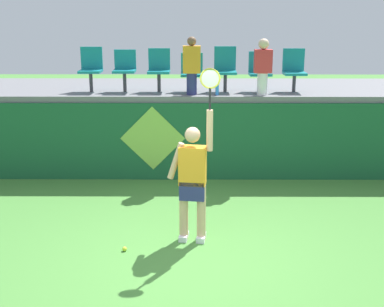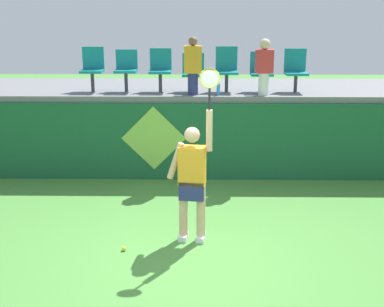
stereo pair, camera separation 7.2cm
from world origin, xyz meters
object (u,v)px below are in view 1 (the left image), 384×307
(stadium_chair_0, at_px, (91,67))
(stadium_chair_4, at_px, (225,67))
(tennis_player, at_px, (193,178))
(stadium_chair_1, at_px, (125,68))
(spectator_1, at_px, (192,65))
(water_bottle, at_px, (217,89))
(stadium_chair_6, at_px, (294,69))
(stadium_chair_2, at_px, (159,68))
(stadium_chair_5, at_px, (260,70))
(spectator_0, at_px, (263,66))
(tennis_ball, at_px, (125,249))
(stadium_chair_3, at_px, (192,71))

(stadium_chair_0, relative_size, stadium_chair_4, 0.99)
(stadium_chair_0, bearing_deg, tennis_player, -59.07)
(stadium_chair_4, bearing_deg, stadium_chair_1, -179.72)
(spectator_1, bearing_deg, stadium_chair_4, 32.35)
(water_bottle, distance_m, stadium_chair_1, 1.95)
(water_bottle, distance_m, stadium_chair_6, 1.68)
(stadium_chair_1, height_order, spectator_1, spectator_1)
(stadium_chair_4, height_order, stadium_chair_6, stadium_chair_4)
(tennis_player, height_order, stadium_chair_2, tennis_player)
(stadium_chair_0, bearing_deg, stadium_chair_1, -0.54)
(spectator_1, bearing_deg, stadium_chair_2, 147.54)
(stadium_chair_5, bearing_deg, stadium_chair_6, 0.40)
(stadium_chair_2, height_order, stadium_chair_5, stadium_chair_2)
(stadium_chair_4, distance_m, spectator_0, 0.84)
(stadium_chair_1, distance_m, spectator_0, 2.77)
(tennis_ball, xyz_separation_m, stadium_chair_4, (1.60, 3.85, 2.11))
(stadium_chair_0, xyz_separation_m, stadium_chair_2, (1.38, -0.00, -0.02))
(stadium_chair_0, xyz_separation_m, stadium_chair_4, (2.72, 0.00, -0.01))
(stadium_chair_4, bearing_deg, stadium_chair_2, -179.77)
(stadium_chair_1, relative_size, stadium_chair_4, 0.93)
(stadium_chair_6, bearing_deg, water_bottle, -162.75)
(water_bottle, relative_size, stadium_chair_1, 0.27)
(tennis_ball, height_order, stadium_chair_3, stadium_chair_3)
(stadium_chair_2, bearing_deg, spectator_0, -12.34)
(tennis_ball, height_order, water_bottle, water_bottle)
(stadium_chair_3, height_order, stadium_chair_4, stadium_chair_4)
(stadium_chair_6, height_order, spectator_0, spectator_0)
(stadium_chair_0, bearing_deg, spectator_1, -11.74)
(tennis_player, distance_m, stadium_chair_1, 3.91)
(stadium_chair_0, distance_m, stadium_chair_5, 3.42)
(stadium_chair_2, xyz_separation_m, stadium_chair_6, (2.73, 0.00, -0.02))
(stadium_chair_5, distance_m, spectator_1, 1.45)
(stadium_chair_2, bearing_deg, stadium_chair_6, 0.07)
(tennis_ball, relative_size, stadium_chair_2, 0.08)
(stadium_chair_0, distance_m, stadium_chair_2, 1.38)
(tennis_player, relative_size, stadium_chair_1, 3.04)
(tennis_ball, height_order, stadium_chair_2, stadium_chair_2)
(stadium_chair_0, bearing_deg, water_bottle, -10.85)
(stadium_chair_1, bearing_deg, spectator_0, -9.17)
(spectator_0, bearing_deg, stadium_chair_6, 33.04)
(stadium_chair_4, bearing_deg, stadium_chair_6, -0.08)
(tennis_ball, bearing_deg, stadium_chair_6, 52.09)
(stadium_chair_0, relative_size, stadium_chair_1, 1.07)
(tennis_player, distance_m, stadium_chair_5, 3.88)
(stadium_chair_1, xyz_separation_m, spectator_1, (1.36, -0.42, 0.10))
(stadium_chair_2, height_order, spectator_0, spectator_0)
(stadium_chair_3, bearing_deg, spectator_1, -90.00)
(stadium_chair_0, height_order, stadium_chair_6, stadium_chair_0)
(stadium_chair_2, bearing_deg, spectator_1, -32.46)
(tennis_ball, bearing_deg, tennis_player, 21.31)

